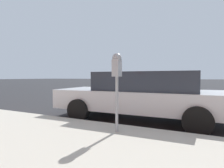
{
  "coord_description": "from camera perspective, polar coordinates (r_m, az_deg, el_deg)",
  "views": [
    {
      "loc": [
        -5.95,
        -1.4,
        1.26
      ],
      "look_at": [
        -2.7,
        0.13,
        1.12
      ],
      "focal_mm": 28.0,
      "sensor_mm": 36.0,
      "label": 1
    }
  ],
  "objects": [
    {
      "name": "ground_plane",
      "position": [
        6.25,
        11.87,
        -9.46
      ],
      "size": [
        220.0,
        220.0,
        0.0
      ],
      "primitive_type": "plane",
      "color": "#2B2B2D"
    },
    {
      "name": "parking_meter",
      "position": [
        3.5,
        1.57,
        4.01
      ],
      "size": [
        0.21,
        0.19,
        1.59
      ],
      "color": "gray",
      "rests_on": "sidewalk"
    },
    {
      "name": "car_silver",
      "position": [
        5.21,
        9.41,
        -3.4
      ],
      "size": [
        2.1,
        4.97,
        1.41
      ],
      "rotation": [
        0.0,
        0.0,
        0.03
      ],
      "color": "#B7BABF",
      "rests_on": "ground_plane"
    }
  ]
}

